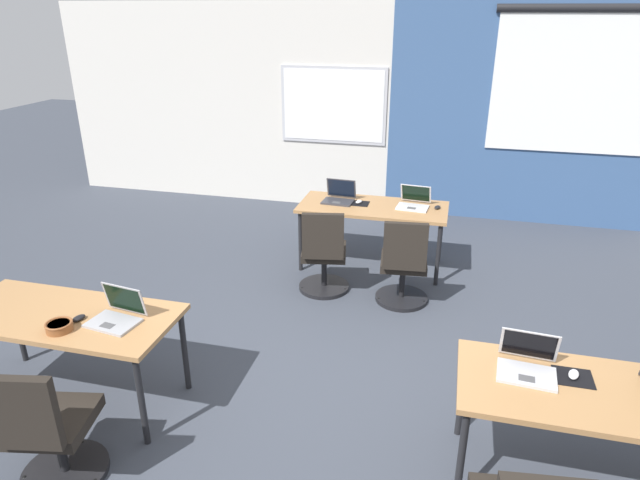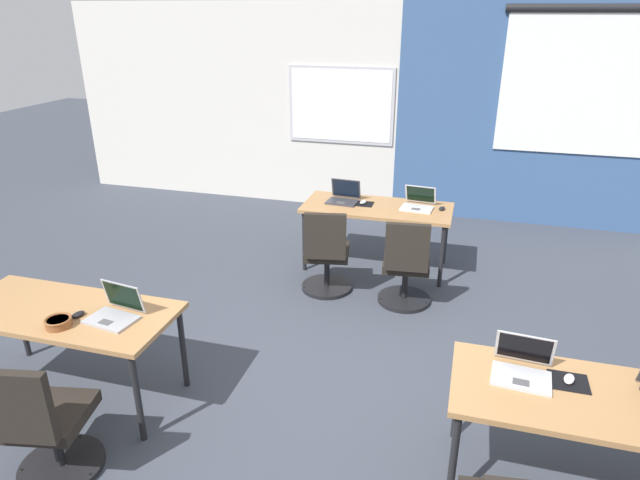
% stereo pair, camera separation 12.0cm
% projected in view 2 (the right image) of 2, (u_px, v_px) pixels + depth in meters
% --- Properties ---
extents(ground_plane, '(24.00, 24.00, 0.00)m').
position_uv_depth(ground_plane, '(323.00, 384.00, 4.26)').
color(ground_plane, '#383D47').
extents(back_wall_assembly, '(10.00, 0.27, 2.80)m').
position_uv_depth(back_wall_assembly, '(410.00, 111.00, 7.42)').
color(back_wall_assembly, silver).
rests_on(back_wall_assembly, ground).
extents(desk_near_left, '(1.60, 0.70, 0.72)m').
position_uv_depth(desk_near_left, '(65.00, 317.00, 3.91)').
color(desk_near_left, '#A37547').
rests_on(desk_near_left, ground).
extents(desk_near_right, '(1.60, 0.70, 0.72)m').
position_uv_depth(desk_near_right, '(598.00, 406.00, 3.04)').
color(desk_near_right, '#A37547').
rests_on(desk_near_right, ground).
extents(desk_far_center, '(1.60, 0.70, 0.72)m').
position_uv_depth(desk_far_center, '(377.00, 211.00, 5.96)').
color(desk_far_center, '#A37547').
rests_on(desk_far_center, ground).
extents(laptop_far_right, '(0.36, 0.35, 0.22)m').
position_uv_depth(laptop_far_right, '(418.00, 203.00, 5.87)').
color(laptop_far_right, silver).
rests_on(laptop_far_right, desk_far_center).
extents(mouse_far_right, '(0.09, 0.11, 0.03)m').
position_uv_depth(mouse_far_right, '(442.00, 208.00, 5.82)').
color(mouse_far_right, black).
rests_on(mouse_far_right, desk_far_center).
extents(chair_far_right, '(0.52, 0.56, 0.92)m').
position_uv_depth(chair_far_right, '(406.00, 270.00, 5.26)').
color(chair_far_right, black).
rests_on(chair_far_right, ground).
extents(laptop_near_left_inner, '(0.37, 0.32, 0.23)m').
position_uv_depth(laptop_near_left_inner, '(115.00, 311.00, 3.77)').
color(laptop_near_left_inner, '#9E9EA3').
rests_on(laptop_near_left_inner, desk_near_left).
extents(mouse_near_left_inner, '(0.08, 0.11, 0.03)m').
position_uv_depth(mouse_near_left_inner, '(78.00, 314.00, 3.80)').
color(mouse_near_left_inner, black).
rests_on(mouse_near_left_inner, desk_near_left).
extents(chair_near_left_inner, '(0.52, 0.57, 0.92)m').
position_uv_depth(chair_near_left_inner, '(45.00, 429.00, 3.27)').
color(chair_near_left_inner, black).
rests_on(chair_near_left_inner, ground).
extents(laptop_far_left, '(0.35, 0.31, 0.23)m').
position_uv_depth(laptop_far_left, '(343.00, 197.00, 6.06)').
color(laptop_far_left, '#333338').
rests_on(laptop_far_left, desk_far_center).
extents(mousepad_far_left, '(0.22, 0.19, 0.00)m').
position_uv_depth(mousepad_far_left, '(363.00, 204.00, 6.00)').
color(mousepad_far_left, black).
rests_on(mousepad_far_left, desk_far_center).
extents(mouse_far_left, '(0.09, 0.11, 0.03)m').
position_uv_depth(mouse_far_left, '(363.00, 202.00, 5.99)').
color(mouse_far_left, silver).
rests_on(mouse_far_left, mousepad_far_left).
extents(chair_far_left, '(0.52, 0.57, 0.92)m').
position_uv_depth(chair_far_left, '(326.00, 258.00, 5.51)').
color(chair_far_left, black).
rests_on(chair_far_left, ground).
extents(laptop_near_right_inner, '(0.35, 0.32, 0.23)m').
position_uv_depth(laptop_near_right_inner, '(522.00, 368.00, 3.18)').
color(laptop_near_right_inner, '#B7B7BC').
rests_on(laptop_near_right_inner, desk_near_right).
extents(mousepad_near_right_inner, '(0.22, 0.19, 0.00)m').
position_uv_depth(mousepad_near_right_inner, '(569.00, 382.00, 3.14)').
color(mousepad_near_right_inner, black).
rests_on(mousepad_near_right_inner, desk_near_right).
extents(mouse_near_right_inner, '(0.08, 0.11, 0.03)m').
position_uv_depth(mouse_near_right_inner, '(569.00, 379.00, 3.13)').
color(mouse_near_right_inner, silver).
rests_on(mouse_near_right_inner, mousepad_near_right_inner).
extents(snack_bowl, '(0.18, 0.18, 0.06)m').
position_uv_depth(snack_bowl, '(58.00, 322.00, 3.68)').
color(snack_bowl, brown).
rests_on(snack_bowl, desk_near_left).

